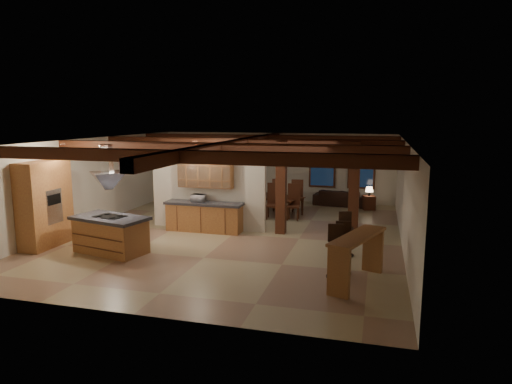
% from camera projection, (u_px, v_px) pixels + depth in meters
% --- Properties ---
extents(ground, '(12.00, 12.00, 0.00)m').
position_uv_depth(ground, '(233.00, 234.00, 14.16)').
color(ground, tan).
rests_on(ground, ground).
extents(room_walls, '(12.00, 12.00, 12.00)m').
position_uv_depth(room_walls, '(233.00, 177.00, 13.86)').
color(room_walls, beige).
rests_on(room_walls, ground).
extents(ceiling_beams, '(10.00, 12.00, 0.28)m').
position_uv_depth(ceiling_beams, '(233.00, 145.00, 13.70)').
color(ceiling_beams, '#422410').
rests_on(ceiling_beams, room_walls).
extents(timber_posts, '(2.50, 0.30, 2.90)m').
position_uv_depth(timber_posts, '(317.00, 179.00, 13.70)').
color(timber_posts, '#422410').
rests_on(timber_posts, ground).
extents(partition_wall, '(3.80, 0.18, 2.20)m').
position_uv_depth(partition_wall, '(208.00, 195.00, 14.71)').
color(partition_wall, beige).
rests_on(partition_wall, ground).
extents(pantry_cabinet, '(0.67, 1.60, 2.40)m').
position_uv_depth(pantry_cabinet, '(45.00, 204.00, 12.68)').
color(pantry_cabinet, '#A57435').
rests_on(pantry_cabinet, ground).
extents(back_counter, '(2.50, 0.66, 0.94)m').
position_uv_depth(back_counter, '(204.00, 216.00, 14.44)').
color(back_counter, '#A57435').
rests_on(back_counter, ground).
extents(upper_display_cabinet, '(1.80, 0.36, 0.95)m').
position_uv_depth(upper_display_cabinet, '(206.00, 173.00, 14.40)').
color(upper_display_cabinet, '#A57435').
rests_on(upper_display_cabinet, partition_wall).
extents(range_hood, '(1.10, 1.10, 1.40)m').
position_uv_depth(range_hood, '(108.00, 187.00, 11.97)').
color(range_hood, silver).
rests_on(range_hood, room_walls).
extents(back_windows, '(2.70, 0.07, 1.70)m').
position_uv_depth(back_windows, '(342.00, 168.00, 18.84)').
color(back_windows, '#422410').
rests_on(back_windows, room_walls).
extents(framed_art, '(0.65, 0.05, 0.85)m').
position_uv_depth(framed_art, '(242.00, 160.00, 19.91)').
color(framed_art, '#422410').
rests_on(framed_art, room_walls).
extents(recessed_cans, '(3.16, 2.46, 0.03)m').
position_uv_depth(recessed_cans, '(123.00, 144.00, 12.49)').
color(recessed_cans, silver).
rests_on(recessed_cans, room_walls).
extents(kitchen_island, '(2.21, 1.50, 1.00)m').
position_uv_depth(kitchen_island, '(111.00, 234.00, 12.18)').
color(kitchen_island, '#A57435').
rests_on(kitchen_island, ground).
extents(dining_table, '(2.17, 1.72, 0.67)m').
position_uv_depth(dining_table, '(276.00, 205.00, 16.91)').
color(dining_table, '#401F10').
rests_on(dining_table, ground).
extents(sofa, '(2.25, 1.11, 0.63)m').
position_uv_depth(sofa, '(341.00, 198.00, 18.61)').
color(sofa, black).
rests_on(sofa, ground).
extents(microwave, '(0.44, 0.31, 0.24)m').
position_uv_depth(microwave, '(198.00, 198.00, 14.39)').
color(microwave, silver).
rests_on(microwave, back_counter).
extents(bar_counter, '(1.20, 2.14, 1.09)m').
position_uv_depth(bar_counter, '(357.00, 251.00, 9.90)').
color(bar_counter, '#A57435').
rests_on(bar_counter, ground).
extents(side_table, '(0.54, 0.54, 0.55)m').
position_uv_depth(side_table, '(369.00, 203.00, 17.77)').
color(side_table, '#422410').
rests_on(side_table, ground).
extents(table_lamp, '(0.30, 0.30, 0.36)m').
position_uv_depth(table_lamp, '(369.00, 189.00, 17.68)').
color(table_lamp, black).
rests_on(table_lamp, side_table).
extents(bar_stool_a, '(0.42, 0.42, 1.21)m').
position_uv_depth(bar_stool_a, '(343.00, 248.00, 10.56)').
color(bar_stool_a, black).
rests_on(bar_stool_a, ground).
extents(bar_stool_b, '(0.42, 0.44, 1.21)m').
position_uv_depth(bar_stool_b, '(336.00, 251.00, 10.31)').
color(bar_stool_b, black).
rests_on(bar_stool_b, ground).
extents(bar_stool_c, '(0.43, 0.44, 1.15)m').
position_uv_depth(bar_stool_c, '(346.00, 234.00, 11.93)').
color(bar_stool_c, black).
rests_on(bar_stool_c, ground).
extents(dining_chairs, '(2.03, 2.03, 1.26)m').
position_uv_depth(dining_chairs, '(276.00, 197.00, 16.86)').
color(dining_chairs, '#422410').
rests_on(dining_chairs, ground).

